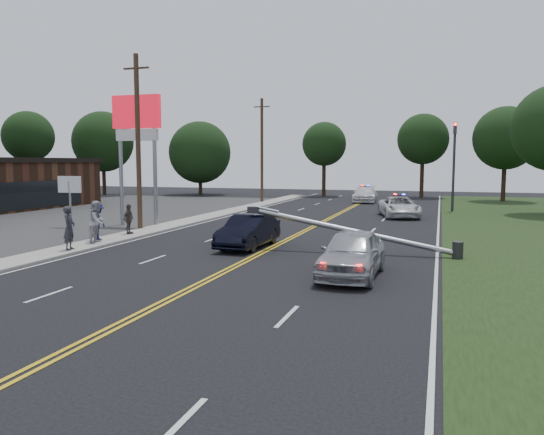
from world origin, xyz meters
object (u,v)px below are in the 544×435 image
(pylon_sign, at_px, (137,128))
(utility_pole_far, at_px, (262,150))
(traffic_signal, at_px, (454,159))
(crashed_sedan, at_px, (248,231))
(utility_pole_mid, at_px, (138,142))
(bystander_a, at_px, (69,228))
(emergency_a, at_px, (399,207))
(emergency_b, at_px, (365,194))
(fallen_streetlight, at_px, (362,233))
(bystander_b, at_px, (97,222))
(small_sign, at_px, (70,189))
(bystander_c, at_px, (98,222))
(bystander_d, at_px, (129,219))
(waiting_sedan, at_px, (352,253))

(pylon_sign, relative_size, utility_pole_far, 0.80)
(traffic_signal, xyz_separation_m, crashed_sedan, (-9.37, -21.91, -3.45))
(utility_pole_mid, relative_size, bystander_a, 5.22)
(emergency_a, bearing_deg, emergency_b, 93.07)
(fallen_streetlight, bearing_deg, emergency_b, 97.50)
(pylon_sign, relative_size, utility_pole_mid, 0.80)
(fallen_streetlight, xyz_separation_m, emergency_a, (0.37, 16.14, -0.19))
(utility_pole_far, height_order, bystander_a, utility_pole_far)
(pylon_sign, xyz_separation_m, traffic_signal, (18.80, 16.00, -1.79))
(utility_pole_mid, bearing_deg, utility_pole_far, 90.00)
(bystander_a, xyz_separation_m, bystander_b, (-0.15, 2.19, 0.04))
(crashed_sedan, xyz_separation_m, bystander_b, (-7.13, -1.48, 0.36))
(pylon_sign, relative_size, emergency_b, 1.48)
(traffic_signal, xyz_separation_m, emergency_b, (-8.03, 7.73, -3.42))
(small_sign, height_order, emergency_a, small_sign)
(traffic_signal, bearing_deg, emergency_b, 136.08)
(emergency_a, height_order, bystander_a, bystander_a)
(emergency_b, bearing_deg, pylon_sign, -118.23)
(emergency_a, relative_size, bystander_c, 2.88)
(utility_pole_mid, bearing_deg, bystander_b, -79.44)
(crashed_sedan, bearing_deg, bystander_b, -166.39)
(traffic_signal, bearing_deg, small_sign, -141.10)
(small_sign, bearing_deg, emergency_a, 33.19)
(emergency_b, bearing_deg, utility_pole_far, -162.36)
(crashed_sedan, xyz_separation_m, emergency_b, (1.34, 29.64, 0.03))
(bystander_d, bearing_deg, waiting_sedan, -120.81)
(small_sign, height_order, bystander_a, small_sign)
(traffic_signal, relative_size, bystander_b, 3.53)
(traffic_signal, xyz_separation_m, utility_pole_far, (-17.50, 4.00, 0.88))
(bystander_b, bearing_deg, bystander_c, 25.90)
(bystander_b, bearing_deg, emergency_b, -22.97)
(pylon_sign, distance_m, waiting_sedan, 19.13)
(bystander_a, xyz_separation_m, bystander_d, (-0.41, 5.25, -0.16))
(crashed_sedan, xyz_separation_m, waiting_sedan, (5.57, -4.77, 0.06))
(traffic_signal, xyz_separation_m, bystander_a, (-16.35, -25.58, -3.13))
(traffic_signal, relative_size, bystander_c, 3.88)
(emergency_a, bearing_deg, bystander_c, -142.45)
(traffic_signal, height_order, bystander_d, traffic_signal)
(utility_pole_far, xyz_separation_m, emergency_a, (13.75, -9.86, -4.36))
(emergency_b, bearing_deg, waiting_sedan, -86.81)
(pylon_sign, relative_size, bystander_c, 4.40)
(bystander_b, bearing_deg, traffic_signal, -42.94)
(pylon_sign, bearing_deg, bystander_b, -72.69)
(pylon_sign, xyz_separation_m, bystander_d, (2.04, -4.33, -5.08))
(small_sign, bearing_deg, traffic_signal, 38.90)
(utility_pole_far, distance_m, emergency_b, 11.05)
(utility_pole_mid, xyz_separation_m, crashed_sedan, (8.13, -3.91, -4.33))
(bystander_a, distance_m, bystander_d, 5.27)
(pylon_sign, relative_size, small_sign, 2.58)
(pylon_sign, bearing_deg, emergency_a, 33.95)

